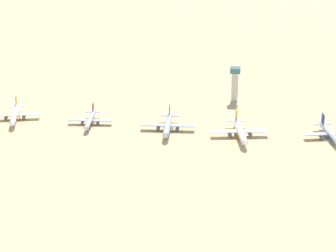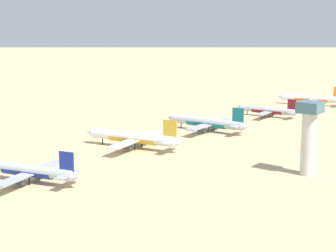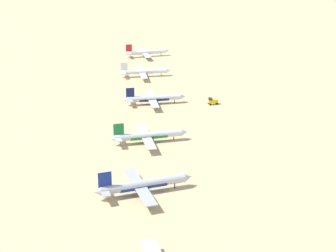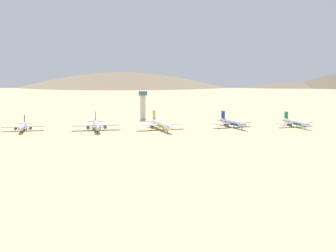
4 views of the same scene
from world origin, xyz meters
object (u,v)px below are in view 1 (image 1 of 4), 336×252
at_px(parked_jet_0, 15,114).
at_px(parked_jet_1, 90,120).
at_px(parked_jet_2, 168,125).
at_px(parked_jet_3, 240,131).
at_px(control_tower, 235,82).
at_px(parked_jet_4, 330,133).

bearing_deg(parked_jet_0, parked_jet_1, 86.54).
xyz_separation_m(parked_jet_2, parked_jet_3, (5.46, 45.71, 0.17)).
height_order(parked_jet_0, control_tower, control_tower).
bearing_deg(parked_jet_4, parked_jet_0, -92.78).
relative_size(parked_jet_2, control_tower, 1.74).
distance_m(parked_jet_1, parked_jet_3, 97.79).
xyz_separation_m(parked_jet_0, parked_jet_3, (13.46, 148.90, 0.34)).
bearing_deg(parked_jet_3, parked_jet_2, -96.81).
xyz_separation_m(parked_jet_3, control_tower, (-70.62, -5.36, 9.59)).
bearing_deg(parked_jet_1, parked_jet_4, 87.45).
bearing_deg(parked_jet_2, parked_jet_1, -95.40).
xyz_separation_m(parked_jet_3, parked_jet_4, (-3.55, 55.20, -0.50)).
bearing_deg(control_tower, parked_jet_3, 4.34).
distance_m(parked_jet_1, control_tower, 110.39).
bearing_deg(parked_jet_2, parked_jet_0, -94.43).
bearing_deg(parked_jet_4, parked_jet_3, -86.32).
bearing_deg(parked_jet_4, control_tower, -137.92).
height_order(parked_jet_1, control_tower, control_tower).
bearing_deg(parked_jet_3, parked_jet_1, -96.07).
height_order(parked_jet_1, parked_jet_3, parked_jet_3).
relative_size(parked_jet_2, parked_jet_3, 0.96).
height_order(parked_jet_3, control_tower, control_tower).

